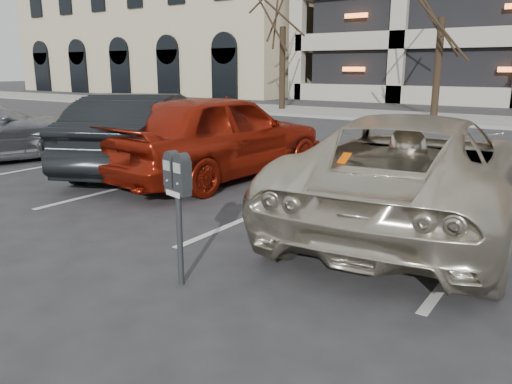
{
  "coord_description": "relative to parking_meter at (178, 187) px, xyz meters",
  "views": [
    {
      "loc": [
        2.41,
        -4.2,
        2.01
      ],
      "look_at": [
        -0.07,
        -0.6,
        0.92
      ],
      "focal_mm": 35.0,
      "sensor_mm": 36.0,
      "label": 1
    }
  ],
  "objects": [
    {
      "name": "stall_lines",
      "position": [
        -0.72,
        3.27,
        -0.95
      ],
      "size": [
        16.9,
        5.2,
        0.0
      ],
      "color": "silver",
      "rests_on": "ground"
    },
    {
      "name": "parking_meter",
      "position": [
        0.0,
        0.0,
        0.0
      ],
      "size": [
        0.34,
        0.19,
        1.25
      ],
      "rotation": [
        0.0,
        0.0,
        -0.24
      ],
      "color": "black",
      "rests_on": "ground"
    },
    {
      "name": "office_building",
      "position": [
        -27.32,
        30.89,
        6.53
      ],
      "size": [
        26.0,
        16.2,
        15.0
      ],
      "color": "tan",
      "rests_on": "ground"
    },
    {
      "name": "car_red",
      "position": [
        -2.66,
        3.93,
        -0.16
      ],
      "size": [
        2.23,
        4.83,
        1.6
      ],
      "primitive_type": "imported",
      "rotation": [
        0.0,
        0.0,
        3.07
      ],
      "color": "#991F0D",
      "rests_on": "ground"
    },
    {
      "name": "ground",
      "position": [
        0.68,
        0.97,
        -0.96
      ],
      "size": [
        140.0,
        140.0,
        0.0
      ],
      "primitive_type": "plane",
      "color": "#28282B",
      "rests_on": "ground"
    },
    {
      "name": "car_dark",
      "position": [
        -4.3,
        3.65,
        -0.2
      ],
      "size": [
        3.39,
        4.88,
        1.52
      ],
      "primitive_type": "imported",
      "rotation": [
        0.0,
        0.0,
        3.57
      ],
      "color": "black",
      "rests_on": "ground"
    },
    {
      "name": "suv_silver",
      "position": [
        1.19,
        3.09,
        -0.23
      ],
      "size": [
        3.0,
        5.48,
        1.46
      ],
      "rotation": [
        0.0,
        0.0,
        3.26
      ],
      "color": "beige",
      "rests_on": "ground"
    }
  ]
}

